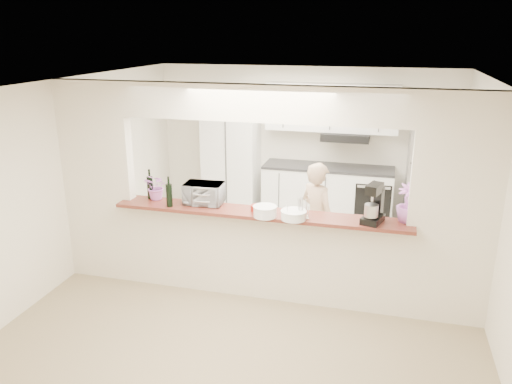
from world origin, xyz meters
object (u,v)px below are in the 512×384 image
(toaster_oven, at_px, (204,193))
(stand_mixer, at_px, (374,205))
(refrigerator, at_px, (431,180))
(person, at_px, (317,219))

(toaster_oven, distance_m, stand_mixer, 1.96)
(refrigerator, distance_m, stand_mixer, 2.85)
(refrigerator, relative_size, stand_mixer, 3.96)
(stand_mixer, height_order, person, stand_mixer)
(toaster_oven, relative_size, stand_mixer, 1.05)
(toaster_oven, distance_m, person, 1.53)
(toaster_oven, height_order, stand_mixer, stand_mixer)
(person, bearing_deg, refrigerator, -91.52)
(refrigerator, relative_size, toaster_oven, 3.79)
(refrigerator, height_order, stand_mixer, refrigerator)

